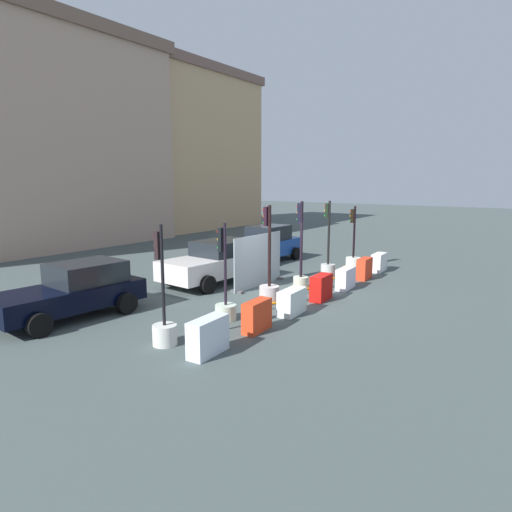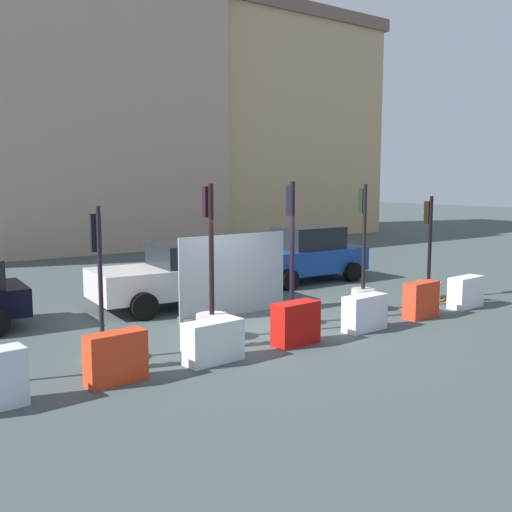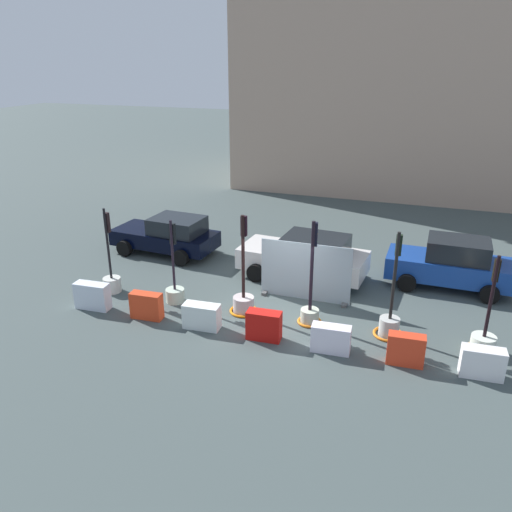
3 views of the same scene
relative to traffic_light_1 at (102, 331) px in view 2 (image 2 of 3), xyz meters
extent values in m
plane|color=#414D4C|center=(3.56, 0.07, -0.55)|extent=(120.00, 120.00, 0.00)
cylinder|color=beige|center=(0.00, -0.01, -0.33)|extent=(0.62, 0.62, 0.45)
cylinder|color=black|center=(0.00, -0.01, 1.10)|extent=(0.08, 0.08, 2.40)
cube|color=black|center=(-0.02, 0.10, 1.81)|extent=(0.20, 0.17, 0.69)
sphere|color=red|center=(-0.03, 0.18, 2.04)|extent=(0.11, 0.11, 0.11)
sphere|color=orange|center=(-0.03, 0.18, 1.81)|extent=(0.11, 0.11, 0.11)
sphere|color=green|center=(-0.03, 0.18, 1.57)|extent=(0.11, 0.11, 0.11)
cylinder|color=#BAABAB|center=(2.42, 0.05, -0.29)|extent=(0.67, 0.67, 0.53)
cylinder|color=black|center=(2.42, 0.05, 1.33)|extent=(0.11, 0.11, 2.71)
cube|color=black|center=(2.41, 0.17, 2.31)|extent=(0.18, 0.15, 0.63)
sphere|color=red|center=(2.40, 0.25, 2.52)|extent=(0.11, 0.11, 0.11)
sphere|color=orange|center=(2.40, 0.25, 2.31)|extent=(0.11, 0.11, 0.11)
sphere|color=green|center=(2.40, 0.25, 2.10)|extent=(0.11, 0.11, 0.11)
torus|color=orange|center=(2.42, 0.05, -0.51)|extent=(0.90, 0.90, 0.08)
cylinder|color=#B3B9A2|center=(4.58, 0.05, -0.33)|extent=(0.56, 0.56, 0.45)
cylinder|color=black|center=(4.58, 0.05, 1.31)|extent=(0.11, 0.11, 2.82)
cube|color=black|center=(4.61, 0.16, 2.29)|extent=(0.18, 0.17, 0.72)
sphere|color=red|center=(4.63, 0.24, 2.53)|extent=(0.10, 0.10, 0.10)
sphere|color=orange|center=(4.63, 0.24, 2.29)|extent=(0.10, 0.10, 0.10)
sphere|color=green|center=(4.63, 0.24, 2.05)|extent=(0.10, 0.10, 0.10)
torus|color=orange|center=(4.58, 0.05, -0.51)|extent=(0.76, 0.76, 0.08)
cylinder|color=#B4B6B1|center=(6.96, 0.08, -0.27)|extent=(0.59, 0.59, 0.56)
cylinder|color=black|center=(6.96, 0.08, 1.33)|extent=(0.09, 0.09, 2.65)
cube|color=black|center=(6.97, 0.19, 2.24)|extent=(0.18, 0.15, 0.60)
sphere|color=red|center=(6.98, 0.27, 2.44)|extent=(0.10, 0.10, 0.10)
sphere|color=orange|center=(6.98, 0.27, 2.24)|extent=(0.10, 0.10, 0.10)
sphere|color=green|center=(6.98, 0.27, 2.04)|extent=(0.10, 0.10, 0.10)
torus|color=orange|center=(6.96, 0.08, -0.51)|extent=(0.90, 0.90, 0.08)
cylinder|color=silver|center=(9.50, 0.01, -0.31)|extent=(0.67, 0.67, 0.49)
cylinder|color=black|center=(9.50, 0.01, 1.13)|extent=(0.10, 0.10, 2.38)
cube|color=black|center=(9.51, 0.14, 1.86)|extent=(0.16, 0.17, 0.62)
sphere|color=red|center=(9.52, 0.23, 2.07)|extent=(0.09, 0.09, 0.09)
sphere|color=orange|center=(9.52, 0.23, 1.86)|extent=(0.09, 0.09, 0.09)
sphere|color=green|center=(9.52, 0.23, 1.65)|extent=(0.09, 0.09, 0.09)
torus|color=orange|center=(9.50, 0.01, -0.52)|extent=(0.95, 0.95, 0.06)
cube|color=red|center=(-0.29, -1.33, -0.13)|extent=(1.02, 0.43, 0.85)
cube|color=silver|center=(1.59, -1.32, -0.17)|extent=(1.13, 0.54, 0.77)
cube|color=red|center=(3.56, -1.32, -0.12)|extent=(1.02, 0.49, 0.87)
cube|color=white|center=(5.51, -1.35, -0.16)|extent=(1.10, 0.48, 0.79)
cube|color=red|center=(7.51, -1.31, -0.12)|extent=(0.99, 0.44, 0.87)
cube|color=white|center=(9.39, -1.25, -0.15)|extent=(1.09, 0.50, 0.81)
cube|color=navy|center=(8.58, 4.26, 0.14)|extent=(4.31, 1.78, 0.76)
cube|color=black|center=(8.77, 4.25, 0.88)|extent=(2.08, 1.54, 0.71)
cylinder|color=black|center=(9.92, 5.14, -0.24)|extent=(0.63, 0.29, 0.63)
cylinder|color=black|center=(9.89, 3.33, -0.24)|extent=(0.63, 0.29, 0.63)
cylinder|color=black|center=(7.27, 5.19, -0.24)|extent=(0.63, 0.29, 0.63)
cylinder|color=black|center=(7.23, 3.38, -0.24)|extent=(0.63, 0.29, 0.63)
cube|color=silver|center=(3.50, 3.34, 0.15)|extent=(4.73, 2.23, 0.74)
cube|color=black|center=(3.97, 3.30, 0.81)|extent=(2.36, 1.83, 0.58)
cylinder|color=black|center=(2.01, 2.44, -0.22)|extent=(0.68, 0.33, 0.66)
cylinder|color=black|center=(2.15, 4.44, -0.22)|extent=(0.68, 0.33, 0.66)
cylinder|color=black|center=(4.85, 2.23, -0.22)|extent=(0.68, 0.33, 0.66)
cylinder|color=black|center=(5.00, 4.23, -0.22)|extent=(0.68, 0.33, 0.66)
cube|color=tan|center=(4.35, 19.71, 5.62)|extent=(16.68, 9.75, 12.35)
cube|color=tan|center=(17.31, 19.71, 5.63)|extent=(14.71, 8.37, 12.37)
cube|color=#75584E|center=(17.31, 19.71, 12.17)|extent=(15.30, 8.70, 0.71)
cube|color=#91A3AC|center=(4.03, 1.60, 0.45)|extent=(3.06, 0.04, 2.00)
cube|color=#4C4C4C|center=(2.65, 1.60, -0.50)|extent=(0.16, 0.50, 0.10)
cube|color=#4C4C4C|center=(5.40, 1.60, -0.50)|extent=(0.16, 0.50, 0.10)
camera|label=1|loc=(-9.75, -7.90, 3.49)|focal=31.14mm
camera|label=2|loc=(-3.97, -10.22, 2.76)|focal=41.43mm
camera|label=3|loc=(7.61, -13.60, 7.15)|focal=35.85mm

